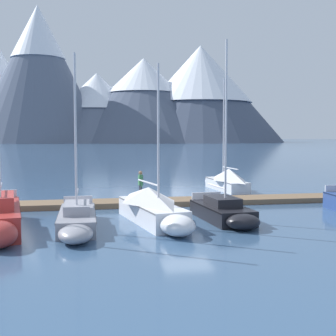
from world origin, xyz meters
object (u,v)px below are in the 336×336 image
sailboat_nearest_berth (1,217)px  sailboat_far_berth (226,180)px  sailboat_mid_dock_starboard (225,211)px  sailboat_mid_dock_port (153,207)px  sailboat_second_berth (77,219)px  person_on_dock (141,183)px

sailboat_nearest_berth → sailboat_far_berth: (13.53, 12.69, 0.13)m
sailboat_mid_dock_starboard → sailboat_mid_dock_port: bearing=179.1°
sailboat_mid_dock_port → sailboat_mid_dock_starboard: sailboat_mid_dock_starboard is taller
sailboat_second_berth → sailboat_far_berth: (10.40, 12.76, 0.31)m
sailboat_second_berth → sailboat_mid_dock_port: (3.45, 0.97, 0.30)m
person_on_dock → sailboat_far_berth: bearing=41.3°
sailboat_second_berth → person_on_dock: bearing=62.7°
sailboat_mid_dock_port → sailboat_mid_dock_starboard: 3.41m
sailboat_nearest_berth → sailboat_mid_dock_starboard: 10.01m
sailboat_second_berth → sailboat_mid_dock_starboard: size_ratio=0.89×
sailboat_far_berth → sailboat_mid_dock_port: bearing=-120.5°
sailboat_second_berth → sailboat_nearest_berth: bearing=178.7°
sailboat_far_berth → person_on_dock: sailboat_far_berth is taller
sailboat_second_berth → person_on_dock: size_ratio=4.45×
sailboat_nearest_berth → sailboat_mid_dock_starboard: size_ratio=1.02×
sailboat_nearest_berth → person_on_dock: bearing=45.0°
sailboat_nearest_berth → sailboat_far_berth: bearing=43.2°
sailboat_nearest_berth → sailboat_far_berth: 18.55m
sailboat_mid_dock_port → sailboat_far_berth: sailboat_far_berth is taller
sailboat_second_berth → sailboat_mid_dock_starboard: sailboat_mid_dock_starboard is taller
sailboat_nearest_berth → person_on_dock: sailboat_nearest_berth is taller
sailboat_far_berth → sailboat_second_berth: bearing=-129.2°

